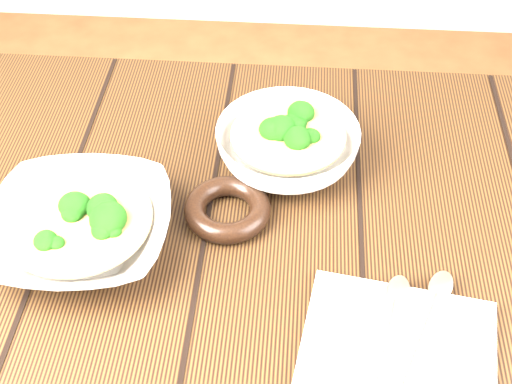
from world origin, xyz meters
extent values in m
cube|color=#37230F|center=(0.00, 0.00, 0.73)|extent=(1.20, 0.80, 0.04)
imported|color=silver|center=(-0.17, -0.01, 0.78)|extent=(0.24, 0.24, 0.06)
cylinder|color=olive|center=(-0.17, -0.01, 0.80)|extent=(0.18, 0.18, 0.00)
ellipsoid|color=#2A6B17|center=(-0.15, 0.00, 0.80)|extent=(0.04, 0.03, 0.03)
ellipsoid|color=#2A6B17|center=(-0.16, 0.03, 0.80)|extent=(0.04, 0.03, 0.03)
ellipsoid|color=#2A6B17|center=(-0.21, 0.03, 0.80)|extent=(0.04, 0.03, 0.03)
ellipsoid|color=#2A6B17|center=(-0.20, -0.02, 0.80)|extent=(0.04, 0.03, 0.03)
ellipsoid|color=#2A6B17|center=(-0.18, -0.05, 0.80)|extent=(0.04, 0.03, 0.03)
ellipsoid|color=#2A6B17|center=(-0.13, -0.05, 0.80)|extent=(0.04, 0.03, 0.03)
imported|color=silver|center=(0.08, 0.16, 0.78)|extent=(0.20, 0.20, 0.06)
cylinder|color=olive|center=(0.08, 0.16, 0.80)|extent=(0.16, 0.16, 0.00)
ellipsoid|color=#2A6B17|center=(0.10, 0.17, 0.81)|extent=(0.03, 0.03, 0.03)
ellipsoid|color=#2A6B17|center=(0.08, 0.19, 0.81)|extent=(0.03, 0.03, 0.03)
ellipsoid|color=#2A6B17|center=(0.03, 0.18, 0.81)|extent=(0.03, 0.03, 0.03)
ellipsoid|color=#2A6B17|center=(0.06, 0.14, 0.81)|extent=(0.03, 0.03, 0.03)
ellipsoid|color=#2A6B17|center=(0.10, 0.13, 0.81)|extent=(0.03, 0.03, 0.03)
torus|color=black|center=(0.01, 0.05, 0.76)|extent=(0.15, 0.15, 0.03)
cube|color=beige|center=(0.21, -0.14, 0.76)|extent=(0.24, 0.20, 0.01)
cylinder|color=#A29C8F|center=(0.20, -0.15, 0.76)|extent=(0.04, 0.13, 0.01)
ellipsoid|color=#A29C8F|center=(0.22, -0.07, 0.76)|extent=(0.04, 0.06, 0.01)
cylinder|color=#A29C8F|center=(0.24, -0.13, 0.76)|extent=(0.06, 0.13, 0.01)
ellipsoid|color=#A29C8F|center=(0.27, -0.05, 0.76)|extent=(0.04, 0.06, 0.01)
camera|label=1|loc=(0.09, -0.59, 1.43)|focal=50.00mm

